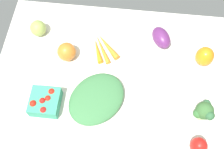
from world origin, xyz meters
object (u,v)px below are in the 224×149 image
leafy_greens_clump (96,99)px  bell_pepper_orange (205,56)px  eggplant (161,38)px  broccoli_head (205,112)px  bell_pepper_red (199,146)px  carrot_bunch (103,48)px  berry_basket (45,102)px  heirloom_tomato_orange (67,52)px  heirloom_tomato_green (38,28)px

leafy_greens_clump → bell_pepper_orange: bell_pepper_orange is taller
eggplant → broccoli_head: 39.26cm
bell_pepper_red → bell_pepper_orange: bearing=-95.1°
carrot_bunch → berry_basket: 35.95cm
bell_pepper_red → heirloom_tomato_orange: 67.31cm
carrot_bunch → eggplant: bearing=-165.0°
leafy_greens_clump → berry_basket: 21.13cm
leafy_greens_clump → heirloom_tomato_orange: bearing=-51.6°
leafy_greens_clump → berry_basket: bearing=10.6°
carrot_bunch → berry_basket: berry_basket is taller
bell_pepper_red → berry_basket: (61.95, -11.64, -0.96)cm
heirloom_tomato_green → heirloom_tomato_orange: bearing=143.6°
berry_basket → broccoli_head: 63.97cm
leafy_greens_clump → heirloom_tomato_orange: 25.67cm
bell_pepper_red → heirloom_tomato_green: (72.68, -47.09, -0.31)cm
carrot_bunch → leafy_greens_clump: bearing=90.5°
bell_pepper_orange → berry_basket: bearing=23.0°
leafy_greens_clump → bell_pepper_orange: size_ratio=2.68×
berry_basket → leafy_greens_clump: bearing=-169.4°
heirloom_tomato_green → carrot_bunch: size_ratio=0.47×
heirloom_tomato_green → berry_basket: bearing=106.9°
bell_pepper_red → carrot_bunch: bell_pepper_red is taller
bell_pepper_red → leafy_greens_clump: bearing=-20.7°
broccoli_head → eggplant: bearing=-63.5°
leafy_greens_clump → bell_pepper_red: bearing=159.3°
broccoli_head → leafy_greens_clump: bearing=-3.4°
heirloom_tomato_green → broccoli_head: broccoli_head is taller
eggplant → heirloom_tomato_green: (57.12, 0.92, 0.08)cm
leafy_greens_clump → broccoli_head: bearing=176.6°
berry_basket → broccoli_head: (-63.84, -1.35, 3.81)cm
bell_pepper_orange → berry_basket: size_ratio=0.80×
heirloom_tomato_orange → carrot_bunch: (-15.71, -5.46, -2.90)cm
bell_pepper_orange → broccoli_head: (1.62, 26.48, 2.12)cm
eggplant → broccoli_head: (-17.46, 35.02, 3.24)cm
bell_pepper_orange → carrot_bunch: size_ratio=0.60×
leafy_greens_clump → heirloom_tomato_green: (31.49, -31.55, 1.10)cm
carrot_bunch → berry_basket: size_ratio=1.34×
leafy_greens_clump → bell_pepper_red: 44.05cm
heirloom_tomato_green → eggplant: bearing=-179.1°
bell_pepper_orange → carrot_bunch: bearing=-2.1°
heirloom_tomato_orange → leafy_greens_clump: bearing=128.4°
bell_pepper_red → heirloom_tomato_green: size_ratio=1.08×
leafy_greens_clump → broccoli_head: broccoli_head is taller
heirloom_tomato_orange → berry_basket: 24.49cm
bell_pepper_red → broccoli_head: size_ratio=0.75×
eggplant → broccoli_head: broccoli_head is taller
bell_pepper_red → bell_pepper_orange: size_ratio=0.85×
heirloom_tomato_orange → berry_basket: heirloom_tomato_orange is taller
eggplant → heirloom_tomato_green: 57.13cm
heirloom_tomato_orange → broccoli_head: 63.25cm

